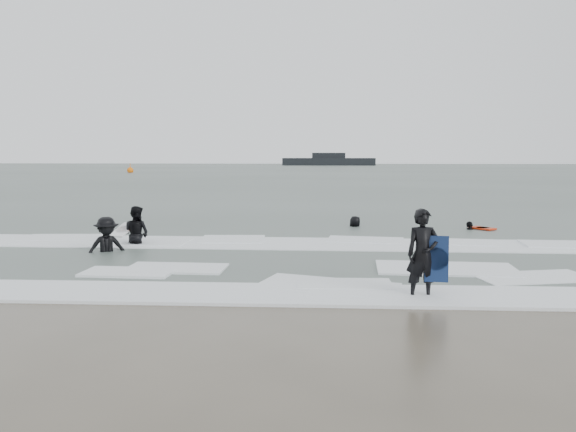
# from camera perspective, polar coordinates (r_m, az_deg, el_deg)

# --- Properties ---
(ground) EXTENTS (320.00, 320.00, 0.00)m
(ground) POSITION_cam_1_polar(r_m,az_deg,el_deg) (12.71, -1.66, -7.42)
(ground) COLOR brown
(ground) RESTS_ON ground
(sea) EXTENTS (320.00, 320.00, 0.00)m
(sea) POSITION_cam_1_polar(r_m,az_deg,el_deg) (92.34, 3.41, 4.47)
(sea) COLOR #47544C
(sea) RESTS_ON ground
(surfer_centre) EXTENTS (0.76, 0.56, 1.91)m
(surfer_centre) POSITION_cam_1_polar(r_m,az_deg,el_deg) (12.26, 13.42, -8.12)
(surfer_centre) COLOR black
(surfer_centre) RESTS_ON ground
(surfer_wading) EXTENTS (1.08, 0.95, 1.88)m
(surfer_wading) POSITION_cam_1_polar(r_m,az_deg,el_deg) (19.18, -15.11, -2.96)
(surfer_wading) COLOR black
(surfer_wading) RESTS_ON ground
(surfer_breaker) EXTENTS (1.47, 1.26, 1.98)m
(surfer_breaker) POSITION_cam_1_polar(r_m,az_deg,el_deg) (17.97, -17.90, -3.66)
(surfer_breaker) COLOR black
(surfer_breaker) RESTS_ON ground
(surfer_right_near) EXTENTS (0.91, 0.89, 1.53)m
(surfer_right_near) POSITION_cam_1_polar(r_m,az_deg,el_deg) (23.25, 17.98, -1.45)
(surfer_right_near) COLOR black
(surfer_right_near) RESTS_ON ground
(surfer_right_far) EXTENTS (0.90, 0.95, 1.63)m
(surfer_right_far) POSITION_cam_1_polar(r_m,az_deg,el_deg) (23.24, 6.84, -1.19)
(surfer_right_far) COLOR black
(surfer_right_far) RESTS_ON ground
(surf_foam) EXTENTS (30.03, 9.06, 0.09)m
(surf_foam) POSITION_cam_1_polar(r_m,az_deg,el_deg) (16.31, -0.33, -4.21)
(surf_foam) COLOR white
(surf_foam) RESTS_ON ground
(bodyboards) EXTENTS (13.62, 11.38, 1.25)m
(bodyboards) POSITION_cam_1_polar(r_m,az_deg,el_deg) (17.55, 5.80, -1.97)
(bodyboards) COLOR #0E1E44
(bodyboards) RESTS_ON ground
(buoy) EXTENTS (1.00, 1.00, 1.65)m
(buoy) POSITION_cam_1_polar(r_m,az_deg,el_deg) (93.59, -15.73, 4.49)
(buoy) COLOR orange
(buoy) RESTS_ON ground
(vessel_horizon) EXTENTS (24.21, 4.32, 3.29)m
(vessel_horizon) POSITION_cam_1_polar(r_m,az_deg,el_deg) (148.59, 4.15, 5.61)
(vessel_horizon) COLOR black
(vessel_horizon) RESTS_ON ground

